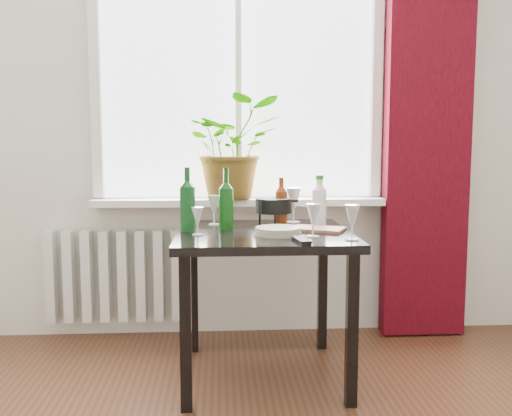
{
  "coord_description": "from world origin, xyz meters",
  "views": [
    {
      "loc": [
        -0.11,
        -1.22,
        1.17
      ],
      "look_at": [
        0.06,
        1.55,
        0.86
      ],
      "focal_mm": 40.0,
      "sensor_mm": 36.0,
      "label": 1
    }
  ],
  "objects": [
    {
      "name": "wine_bottle_right",
      "position": [
        -0.08,
        1.62,
        0.89
      ],
      "size": [
        0.08,
        0.08,
        0.31
      ],
      "primitive_type": null,
      "rotation": [
        0.0,
        0.0,
        -0.09
      ],
      "color": "#0C410D",
      "rests_on": "table"
    },
    {
      "name": "wineglass_far_right",
      "position": [
        0.48,
        1.27,
        0.82
      ],
      "size": [
        0.09,
        0.09,
        0.16
      ],
      "primitive_type": null,
      "rotation": [
        0.0,
        0.0,
        -0.35
      ],
      "color": "silver",
      "rests_on": "table"
    },
    {
      "name": "plate_stack",
      "position": [
        0.16,
        1.43,
        0.76
      ],
      "size": [
        0.29,
        0.29,
        0.04
      ],
      "primitive_type": "cylinder",
      "rotation": [
        0.0,
        0.0,
        -0.41
      ],
      "color": "#B8B698",
      "rests_on": "table"
    },
    {
      "name": "wine_bottle_left",
      "position": [
        -0.27,
        1.58,
        0.9
      ],
      "size": [
        0.09,
        0.09,
        0.32
      ],
      "primitive_type": null,
      "rotation": [
        0.0,
        0.0,
        -0.3
      ],
      "color": "#0C4015",
      "rests_on": "table"
    },
    {
      "name": "wineglass_back_center",
      "position": [
        0.29,
        1.84,
        0.84
      ],
      "size": [
        0.11,
        0.11,
        0.2
      ],
      "primitive_type": null,
      "rotation": [
        0.0,
        0.0,
        0.43
      ],
      "color": "#B1B9BF",
      "rests_on": "table"
    },
    {
      "name": "curtain",
      "position": [
        1.12,
        2.12,
        1.3
      ],
      "size": [
        0.5,
        0.12,
        2.56
      ],
      "color": "#39050E",
      "rests_on": "ground"
    },
    {
      "name": "fondue_pot",
      "position": [
        0.17,
        1.72,
        0.81
      ],
      "size": [
        0.26,
        0.24,
        0.15
      ],
      "primitive_type": null,
      "rotation": [
        0.0,
        0.0,
        0.28
      ],
      "color": "black",
      "rests_on": "table"
    },
    {
      "name": "table",
      "position": [
        0.1,
        1.55,
        0.65
      ],
      "size": [
        0.85,
        0.85,
        0.74
      ],
      "color": "black",
      "rests_on": "ground"
    },
    {
      "name": "cleaning_bottle",
      "position": [
        0.41,
        1.75,
        0.87
      ],
      "size": [
        0.1,
        0.1,
        0.26
      ],
      "primitive_type": null,
      "rotation": [
        0.0,
        0.0,
        -0.42
      ],
      "color": "white",
      "rests_on": "table"
    },
    {
      "name": "radiator",
      "position": [
        -0.75,
        2.18,
        0.38
      ],
      "size": [
        0.8,
        0.1,
        0.55
      ],
      "color": "white",
      "rests_on": "ground"
    },
    {
      "name": "potted_plant",
      "position": [
        -0.03,
        2.13,
        1.14
      ],
      "size": [
        0.63,
        0.57,
        0.6
      ],
      "primitive_type": "imported",
      "rotation": [
        0.0,
        0.0,
        0.22
      ],
      "color": "#356A1C",
      "rests_on": "windowsill"
    },
    {
      "name": "cutting_board",
      "position": [
        0.37,
        1.56,
        0.75
      ],
      "size": [
        0.31,
        0.26,
        0.01
      ],
      "primitive_type": "cube",
      "rotation": [
        0.0,
        0.0,
        -0.43
      ],
      "color": "brown",
      "rests_on": "table"
    },
    {
      "name": "windowsill",
      "position": [
        0.0,
        2.15,
        0.82
      ],
      "size": [
        1.72,
        0.2,
        0.04
      ],
      "color": "white",
      "rests_on": "ground"
    },
    {
      "name": "wineglass_front_left",
      "position": [
        -0.22,
        1.45,
        0.81
      ],
      "size": [
        0.07,
        0.07,
        0.14
      ],
      "primitive_type": null,
      "rotation": [
        0.0,
        0.0,
        -0.37
      ],
      "color": "white",
      "rests_on": "table"
    },
    {
      "name": "wineglass_front_right",
      "position": [
        0.32,
        1.36,
        0.82
      ],
      "size": [
        0.09,
        0.09,
        0.16
      ],
      "primitive_type": null,
      "rotation": [
        0.0,
        0.0,
        -0.42
      ],
      "color": "silver",
      "rests_on": "table"
    },
    {
      "name": "bottle_amber",
      "position": [
        0.21,
        1.75,
        0.87
      ],
      "size": [
        0.08,
        0.08,
        0.26
      ],
      "primitive_type": null,
      "rotation": [
        0.0,
        0.0,
        0.33
      ],
      "color": "maroon",
      "rests_on": "table"
    },
    {
      "name": "wineglass_back_left",
      "position": [
        -0.14,
        1.78,
        0.82
      ],
      "size": [
        0.08,
        0.08,
        0.16
      ],
      "primitive_type": null,
      "rotation": [
        0.0,
        0.0,
        -0.28
      ],
      "color": "silver",
      "rests_on": "table"
    },
    {
      "name": "tv_remote",
      "position": [
        0.24,
        1.23,
        0.75
      ],
      "size": [
        0.07,
        0.16,
        0.02
      ],
      "primitive_type": "cube",
      "rotation": [
        0.0,
        0.0,
        0.14
      ],
      "color": "black",
      "rests_on": "table"
    },
    {
      "name": "window",
      "position": [
        0.0,
        2.22,
        1.6
      ],
      "size": [
        1.72,
        0.08,
        1.62
      ],
      "color": "white",
      "rests_on": "ground"
    }
  ]
}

